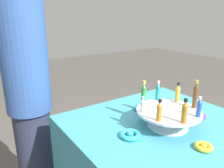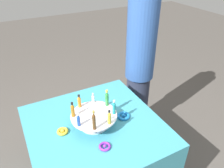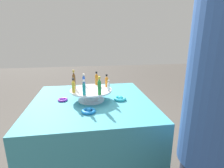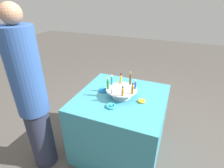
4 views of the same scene
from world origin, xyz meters
The scene contains 16 objects.
ground_plane centered at (0.00, 0.00, 0.00)m, with size 12.00×12.00×0.00m, color #4C4742.
party_table centered at (0.00, 0.00, 0.38)m, with size 0.93×0.93×0.75m.
display_stand centered at (0.00, 0.00, 0.81)m, with size 0.33×0.33×0.09m.
bottle_brown centered at (0.05, 0.13, 0.91)m, with size 0.02×0.02×0.15m.
bottle_gold centered at (-0.06, 0.13, 0.89)m, with size 0.02×0.02×0.11m.
bottle_teal centered at (-0.13, 0.05, 0.89)m, with size 0.02×0.02×0.11m.
bottle_green centered at (-0.13, -0.06, 0.90)m, with size 0.03×0.03×0.13m.
bottle_clear centered at (-0.05, -0.13, 0.88)m, with size 0.02×0.02×0.08m.
bottle_orange centered at (0.06, -0.13, 0.89)m, with size 0.02×0.02×0.11m.
bottle_amber centered at (0.13, -0.05, 0.90)m, with size 0.03×0.03×0.12m.
bottle_blue centered at (0.13, 0.06, 0.89)m, with size 0.02×0.02×0.10m.
ribbon_bow_teal centered at (-0.03, -0.23, 0.76)m, with size 0.10×0.10×0.03m.
ribbon_bow_gold centered at (0.23, -0.03, 0.76)m, with size 0.08×0.08×0.03m.
ribbon_bow_purple centered at (0.03, 0.23, 0.76)m, with size 0.08×0.08×0.02m.
ribbon_bow_blue centered at (-0.23, 0.03, 0.76)m, with size 0.10×0.10×0.03m.
person_figure centered at (-0.72, -0.51, 0.85)m, with size 0.29×0.29×1.68m.
Camera 4 is at (0.51, -1.52, 1.73)m, focal length 28.00 mm.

